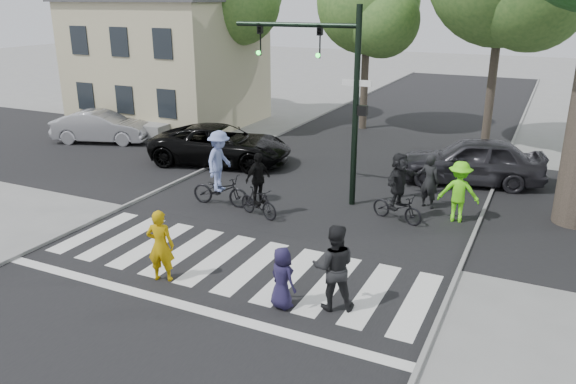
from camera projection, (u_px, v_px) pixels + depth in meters
name	position (u px, v px, depth m)	size (l,w,h in m)	color
ground	(212.00, 281.00, 12.90)	(120.00, 120.00, 0.00)	gray
road_stem	(302.00, 210.00, 17.16)	(10.00, 70.00, 0.01)	black
road_cross	(337.00, 183.00, 19.71)	(70.00, 10.00, 0.01)	black
curb_left	(167.00, 186.00, 19.21)	(0.10, 70.00, 0.10)	gray
curb_right	(472.00, 238.00, 15.08)	(0.10, 70.00, 0.10)	gray
crosswalk	(227.00, 268.00, 13.46)	(10.00, 3.85, 0.01)	silver
traffic_signal	(330.00, 78.00, 16.76)	(4.45, 0.29, 6.00)	black
bg_tree_2	(372.00, 7.00, 25.89)	(5.04, 4.80, 8.40)	brown
house	(168.00, 48.00, 28.27)	(8.40, 8.10, 8.82)	beige
pedestrian_woman	(161.00, 246.00, 12.66)	(0.63, 0.41, 1.72)	#BB9008
pedestrian_child	(282.00, 278.00, 11.59)	(0.66, 0.43, 1.35)	#211B3E
pedestrian_adult	(334.00, 267.00, 11.49)	(0.91, 0.71, 1.86)	black
cyclist_left	(220.00, 174.00, 17.28)	(1.93, 1.28, 2.38)	black
cyclist_mid	(258.00, 191.00, 16.43)	(1.55, 0.98, 1.96)	black
cyclist_right	(398.00, 191.00, 16.08)	(1.71, 1.58, 2.05)	black
car_suv	(221.00, 145.00, 21.82)	(2.51, 5.44, 1.51)	black
car_silver	(102.00, 127.00, 25.11)	(1.49, 4.28, 1.41)	#AFAFB3
car_grey	(472.00, 161.00, 19.45)	(1.94, 4.82, 1.64)	#2E2D32
bystander_hivis	(459.00, 192.00, 16.08)	(1.16, 0.67, 1.80)	#6BFF19
bystander_dark	(429.00, 181.00, 17.15)	(0.62, 0.41, 1.70)	black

